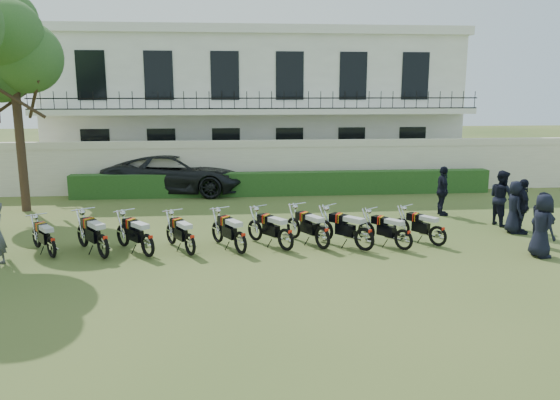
{
  "coord_description": "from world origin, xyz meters",
  "views": [
    {
      "loc": [
        -1.34,
        -15.82,
        4.5
      ],
      "look_at": [
        0.25,
        1.44,
        0.96
      ],
      "focal_mm": 35.0,
      "sensor_mm": 36.0,
      "label": 1
    }
  ],
  "objects_px": {
    "motorcycle_7": "(365,234)",
    "suv": "(176,173)",
    "motorcycle_1": "(103,240)",
    "officer_4": "(501,198)",
    "motorcycle_0": "(51,242)",
    "motorcycle_8": "(404,235)",
    "motorcycle_2": "(147,240)",
    "motorcycle_4": "(240,237)",
    "officer_3": "(515,207)",
    "motorcycle_6": "(323,232)",
    "tree_west_near": "(13,49)",
    "motorcycle_5": "(286,234)",
    "officer_0": "(542,226)",
    "officer_2": "(522,206)",
    "officer_5": "(443,191)",
    "officer_1": "(542,219)",
    "motorcycle_3": "(190,239)",
    "motorcycle_9": "(438,231)"
  },
  "relations": [
    {
      "from": "motorcycle_7",
      "to": "suv",
      "type": "xyz_separation_m",
      "value": [
        -6.07,
        9.54,
        0.33
      ]
    },
    {
      "from": "motorcycle_1",
      "to": "officer_4",
      "type": "distance_m",
      "value": 12.75
    },
    {
      "from": "motorcycle_0",
      "to": "motorcycle_8",
      "type": "distance_m",
      "value": 9.67
    },
    {
      "from": "motorcycle_2",
      "to": "motorcycle_4",
      "type": "distance_m",
      "value": 2.5
    },
    {
      "from": "officer_3",
      "to": "motorcycle_1",
      "type": "bearing_deg",
      "value": 107.52
    },
    {
      "from": "motorcycle_1",
      "to": "motorcycle_6",
      "type": "relative_size",
      "value": 0.99
    },
    {
      "from": "suv",
      "to": "motorcycle_7",
      "type": "bearing_deg",
      "value": -137.97
    },
    {
      "from": "tree_west_near",
      "to": "motorcycle_8",
      "type": "xyz_separation_m",
      "value": [
        12.46,
        -6.37,
        -5.41
      ]
    },
    {
      "from": "motorcycle_1",
      "to": "motorcycle_5",
      "type": "height_order",
      "value": "motorcycle_1"
    },
    {
      "from": "motorcycle_5",
      "to": "officer_0",
      "type": "relative_size",
      "value": 0.97
    },
    {
      "from": "officer_2",
      "to": "suv",
      "type": "bearing_deg",
      "value": 65.14
    },
    {
      "from": "motorcycle_0",
      "to": "motorcycle_6",
      "type": "distance_m",
      "value": 7.4
    },
    {
      "from": "motorcycle_4",
      "to": "officer_5",
      "type": "height_order",
      "value": "officer_5"
    },
    {
      "from": "officer_3",
      "to": "officer_1",
      "type": "bearing_deg",
      "value": -168.45
    },
    {
      "from": "motorcycle_3",
      "to": "officer_5",
      "type": "distance_m",
      "value": 9.7
    },
    {
      "from": "motorcycle_9",
      "to": "officer_1",
      "type": "height_order",
      "value": "officer_1"
    },
    {
      "from": "motorcycle_5",
      "to": "officer_4",
      "type": "height_order",
      "value": "officer_4"
    },
    {
      "from": "officer_5",
      "to": "officer_1",
      "type": "bearing_deg",
      "value": -155.42
    },
    {
      "from": "motorcycle_0",
      "to": "motorcycle_9",
      "type": "relative_size",
      "value": 0.99
    },
    {
      "from": "motorcycle_8",
      "to": "motorcycle_1",
      "type": "bearing_deg",
      "value": 141.41
    },
    {
      "from": "motorcycle_5",
      "to": "officer_1",
      "type": "distance_m",
      "value": 7.48
    },
    {
      "from": "motorcycle_2",
      "to": "motorcycle_6",
      "type": "bearing_deg",
      "value": -34.4
    },
    {
      "from": "motorcycle_2",
      "to": "motorcycle_9",
      "type": "xyz_separation_m",
      "value": [
        8.21,
        0.3,
        -0.04
      ]
    },
    {
      "from": "motorcycle_1",
      "to": "officer_2",
      "type": "xyz_separation_m",
      "value": [
        12.55,
        1.56,
        0.34
      ]
    },
    {
      "from": "motorcycle_9",
      "to": "officer_2",
      "type": "distance_m",
      "value": 3.42
    },
    {
      "from": "motorcycle_4",
      "to": "motorcycle_6",
      "type": "relative_size",
      "value": 0.99
    },
    {
      "from": "motorcycle_2",
      "to": "motorcycle_6",
      "type": "xyz_separation_m",
      "value": [
        4.83,
        0.3,
        0.0
      ]
    },
    {
      "from": "motorcycle_7",
      "to": "tree_west_near",
      "type": "bearing_deg",
      "value": 109.09
    },
    {
      "from": "officer_1",
      "to": "officer_2",
      "type": "distance_m",
      "value": 1.38
    },
    {
      "from": "motorcycle_8",
      "to": "motorcycle_9",
      "type": "bearing_deg",
      "value": -23.34
    },
    {
      "from": "motorcycle_7",
      "to": "motorcycle_1",
      "type": "bearing_deg",
      "value": 138.76
    },
    {
      "from": "motorcycle_0",
      "to": "officer_0",
      "type": "bearing_deg",
      "value": -39.53
    },
    {
      "from": "motorcycle_4",
      "to": "officer_3",
      "type": "bearing_deg",
      "value": -17.87
    },
    {
      "from": "motorcycle_8",
      "to": "officer_0",
      "type": "distance_m",
      "value": 3.68
    },
    {
      "from": "motorcycle_3",
      "to": "motorcycle_4",
      "type": "distance_m",
      "value": 1.37
    },
    {
      "from": "motorcycle_8",
      "to": "suv",
      "type": "xyz_separation_m",
      "value": [
        -7.19,
        9.55,
        0.38
      ]
    },
    {
      "from": "motorcycle_5",
      "to": "motorcycle_7",
      "type": "distance_m",
      "value": 2.2
    },
    {
      "from": "motorcycle_6",
      "to": "officer_5",
      "type": "xyz_separation_m",
      "value": [
        5.04,
        3.92,
        0.38
      ]
    },
    {
      "from": "motorcycle_7",
      "to": "officer_4",
      "type": "distance_m",
      "value": 5.95
    },
    {
      "from": "tree_west_near",
      "to": "motorcycle_0",
      "type": "bearing_deg",
      "value": -65.74
    },
    {
      "from": "motorcycle_2",
      "to": "officer_3",
      "type": "relative_size",
      "value": 1.0
    },
    {
      "from": "motorcycle_6",
      "to": "suv",
      "type": "relative_size",
      "value": 0.3
    },
    {
      "from": "tree_west_near",
      "to": "officer_0",
      "type": "height_order",
      "value": "tree_west_near"
    },
    {
      "from": "motorcycle_8",
      "to": "motorcycle_6",
      "type": "bearing_deg",
      "value": 133.41
    },
    {
      "from": "officer_4",
      "to": "motorcycle_7",
      "type": "bearing_deg",
      "value": 105.68
    },
    {
      "from": "motorcycle_3",
      "to": "officer_5",
      "type": "bearing_deg",
      "value": -2.37
    },
    {
      "from": "motorcycle_3",
      "to": "motorcycle_7",
      "type": "height_order",
      "value": "motorcycle_7"
    },
    {
      "from": "officer_4",
      "to": "tree_west_near",
      "type": "bearing_deg",
      "value": 66.67
    },
    {
      "from": "motorcycle_6",
      "to": "suv",
      "type": "xyz_separation_m",
      "value": [
        -4.93,
        9.24,
        0.34
      ]
    },
    {
      "from": "motorcycle_1",
      "to": "officer_0",
      "type": "distance_m",
      "value": 11.85
    }
  ]
}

